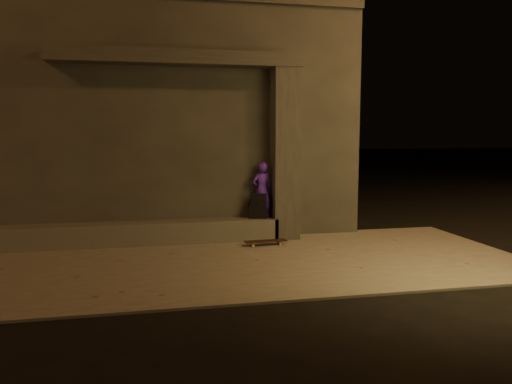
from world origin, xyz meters
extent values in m
plane|color=black|center=(0.00, 0.00, 0.00)|extent=(120.00, 120.00, 0.00)
cube|color=#625E56|center=(0.00, 2.00, 0.02)|extent=(11.00, 4.40, 0.04)
cube|color=#33302E|center=(-1.00, 6.50, 2.60)|extent=(9.00, 5.00, 5.20)
cube|color=#56534E|center=(-1.50, 3.75, 0.27)|extent=(6.00, 0.55, 0.45)
cube|color=#33302E|center=(1.70, 3.75, 1.84)|extent=(0.55, 0.55, 3.60)
cube|color=#33302E|center=(-0.50, 3.80, 3.78)|extent=(5.00, 0.70, 0.28)
imported|color=#451CB8|center=(1.20, 3.75, 1.09)|extent=(0.48, 0.37, 1.19)
cube|color=black|center=(1.10, 3.75, 0.65)|extent=(0.43, 0.32, 0.31)
cube|color=black|center=(1.10, 3.75, 0.92)|extent=(0.34, 0.11, 0.22)
cube|color=black|center=(1.13, 3.10, 0.13)|extent=(0.88, 0.28, 0.02)
cylinder|color=#A78742|center=(1.41, 3.20, 0.07)|extent=(0.06, 0.04, 0.06)
cylinder|color=#A78742|center=(1.42, 3.04, 0.07)|extent=(0.06, 0.04, 0.06)
cylinder|color=#A78742|center=(0.84, 3.16, 0.07)|extent=(0.06, 0.04, 0.06)
cylinder|color=#A78742|center=(0.85, 3.00, 0.07)|extent=(0.06, 0.04, 0.06)
cube|color=#99999E|center=(1.42, 3.12, 0.11)|extent=(0.07, 0.18, 0.02)
cube|color=#99999E|center=(0.84, 3.08, 0.11)|extent=(0.07, 0.18, 0.02)
camera|label=1|loc=(-1.13, -6.51, 2.30)|focal=35.00mm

